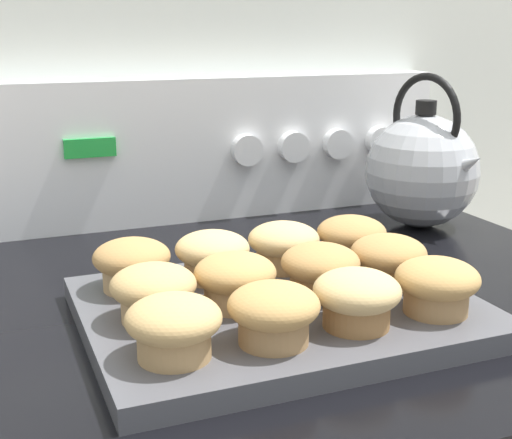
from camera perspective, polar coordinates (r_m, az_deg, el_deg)
The scene contains 16 objects.
wall_back at distance 1.12m, azimuth -5.35°, elevation 16.46°, with size 8.00×0.05×2.40m.
control_panel at distance 1.09m, azimuth -4.14°, elevation 5.68°, with size 0.77×0.07×0.21m.
muffin_pan at distance 0.72m, azimuth 1.85°, elevation -7.33°, with size 0.38×0.30×0.02m.
muffin_r0_c0 at distance 0.59m, azimuth -6.60°, elevation -8.44°, with size 0.08×0.08×0.05m.
muffin_r0_c1 at distance 0.61m, azimuth 1.42°, elevation -7.42°, with size 0.08×0.08×0.05m.
muffin_r0_c2 at distance 0.65m, azimuth 8.07°, elevation -6.17°, with size 0.08×0.08×0.05m.
muffin_r0_c3 at distance 0.70m, azimuth 14.28°, elevation -5.05°, with size 0.08×0.08×0.05m.
muffin_r1_c0 at distance 0.67m, azimuth -8.20°, elevation -5.71°, with size 0.08×0.08×0.05m.
muffin_r1_c1 at distance 0.69m, azimuth -1.68°, elevation -4.77°, with size 0.08×0.08×0.05m.
muffin_r1_c2 at distance 0.72m, azimuth 5.17°, elevation -3.92°, with size 0.08×0.08×0.05m.
muffin_r1_c3 at distance 0.76m, azimuth 10.54°, elevation -3.08°, with size 0.08×0.08×0.05m.
muffin_r2_c0 at distance 0.75m, azimuth -9.90°, elevation -3.43°, with size 0.08×0.08×0.05m.
muffin_r2_c1 at distance 0.76m, azimuth -3.50°, elevation -2.79°, with size 0.08×0.08×0.05m.
muffin_r2_c2 at distance 0.80m, azimuth 2.23°, elevation -2.00°, with size 0.08×0.08×0.05m.
muffin_r2_c3 at distance 0.83m, azimuth 7.64°, elevation -1.44°, with size 0.08×0.08×0.05m.
tea_kettle at distance 1.06m, azimuth 13.20°, elevation 3.96°, with size 0.16×0.19×0.22m.
Camera 1 is at (-0.32, -0.33, 1.18)m, focal length 50.00 mm.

